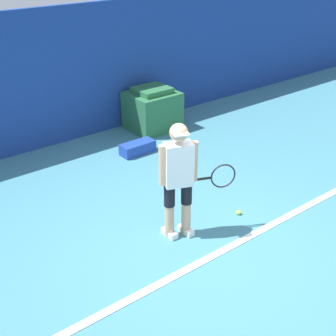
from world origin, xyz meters
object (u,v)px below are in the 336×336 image
Objects in this scene: covered_chair at (152,109)px; equipment_bag at (138,148)px; tennis_ball at (239,212)px; tennis_player at (179,177)px.

covered_chair reaches higher than equipment_bag.
tennis_ball is 0.11× the size of equipment_bag.
equipment_bag is at bearing 89.11° from tennis_ball.
equipment_bag is at bearing 89.81° from tennis_player.
tennis_player is 22.58× the size of tennis_ball.
tennis_player is 1.26m from tennis_ball.
tennis_ball is at bearing -106.02° from covered_chair.
covered_chair is 1.22m from equipment_bag.
tennis_player is at bearing -121.20° from covered_chair.
covered_chair is at bearing 40.75° from equipment_bag.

